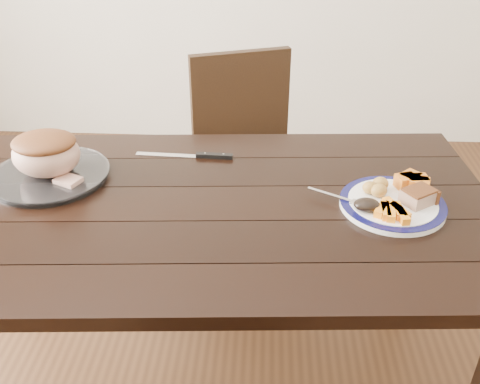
{
  "coord_description": "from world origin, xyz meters",
  "views": [
    {
      "loc": [
        0.15,
        -1.26,
        1.56
      ],
      "look_at": [
        0.08,
        -0.02,
        0.8
      ],
      "focal_mm": 40.0,
      "sensor_mm": 36.0,
      "label": 1
    }
  ],
  "objects_px": {
    "roast_joint": "(46,155)",
    "carving_knife": "(202,156)",
    "serving_platter": "(51,176)",
    "pork_slice": "(418,197)",
    "dining_table": "(213,230)",
    "dinner_plate": "(392,205)",
    "fork": "(341,199)",
    "chair_far": "(248,155)"
  },
  "relations": [
    {
      "from": "dinner_plate",
      "to": "serving_platter",
      "type": "distance_m",
      "value": 1.01
    },
    {
      "from": "carving_knife",
      "to": "chair_far",
      "type": "bearing_deg",
      "value": 77.0
    },
    {
      "from": "chair_far",
      "to": "roast_joint",
      "type": "bearing_deg",
      "value": 27.8
    },
    {
      "from": "dinner_plate",
      "to": "fork",
      "type": "distance_m",
      "value": 0.14
    },
    {
      "from": "dining_table",
      "to": "chair_far",
      "type": "relative_size",
      "value": 1.78
    },
    {
      "from": "dining_table",
      "to": "serving_platter",
      "type": "bearing_deg",
      "value": 167.54
    },
    {
      "from": "pork_slice",
      "to": "fork",
      "type": "height_order",
      "value": "pork_slice"
    },
    {
      "from": "dinner_plate",
      "to": "fork",
      "type": "relative_size",
      "value": 1.77
    },
    {
      "from": "dining_table",
      "to": "pork_slice",
      "type": "xyz_separation_m",
      "value": [
        0.57,
        -0.0,
        0.13
      ]
    },
    {
      "from": "chair_far",
      "to": "pork_slice",
      "type": "distance_m",
      "value": 0.92
    },
    {
      "from": "serving_platter",
      "to": "pork_slice",
      "type": "relative_size",
      "value": 4.14
    },
    {
      "from": "pork_slice",
      "to": "carving_knife",
      "type": "distance_m",
      "value": 0.68
    },
    {
      "from": "serving_platter",
      "to": "fork",
      "type": "relative_size",
      "value": 2.09
    },
    {
      "from": "serving_platter",
      "to": "carving_knife",
      "type": "distance_m",
      "value": 0.47
    },
    {
      "from": "serving_platter",
      "to": "pork_slice",
      "type": "distance_m",
      "value": 1.07
    },
    {
      "from": "serving_platter",
      "to": "dinner_plate",
      "type": "bearing_deg",
      "value": -6.06
    },
    {
      "from": "dinner_plate",
      "to": "carving_knife",
      "type": "distance_m",
      "value": 0.62
    },
    {
      "from": "chair_far",
      "to": "roast_joint",
      "type": "distance_m",
      "value": 0.9
    },
    {
      "from": "dinner_plate",
      "to": "dining_table",
      "type": "bearing_deg",
      "value": -179.51
    },
    {
      "from": "dining_table",
      "to": "dinner_plate",
      "type": "distance_m",
      "value": 0.51
    },
    {
      "from": "pork_slice",
      "to": "dining_table",
      "type": "bearing_deg",
      "value": 179.89
    },
    {
      "from": "dining_table",
      "to": "dinner_plate",
      "type": "xyz_separation_m",
      "value": [
        0.5,
        0.0,
        0.1
      ]
    },
    {
      "from": "dining_table",
      "to": "roast_joint",
      "type": "relative_size",
      "value": 8.31
    },
    {
      "from": "serving_platter",
      "to": "roast_joint",
      "type": "bearing_deg",
      "value": 90.0
    },
    {
      "from": "serving_platter",
      "to": "dining_table",
      "type": "bearing_deg",
      "value": -12.46
    },
    {
      "from": "serving_platter",
      "to": "carving_knife",
      "type": "height_order",
      "value": "serving_platter"
    },
    {
      "from": "dining_table",
      "to": "serving_platter",
      "type": "height_order",
      "value": "serving_platter"
    },
    {
      "from": "dining_table",
      "to": "chair_far",
      "type": "height_order",
      "value": "chair_far"
    },
    {
      "from": "pork_slice",
      "to": "fork",
      "type": "bearing_deg",
      "value": 176.85
    },
    {
      "from": "dining_table",
      "to": "dinner_plate",
      "type": "bearing_deg",
      "value": 0.49
    },
    {
      "from": "dinner_plate",
      "to": "carving_knife",
      "type": "height_order",
      "value": "dinner_plate"
    },
    {
      "from": "dining_table",
      "to": "chair_far",
      "type": "xyz_separation_m",
      "value": [
        0.07,
        0.73,
        -0.13
      ]
    },
    {
      "from": "pork_slice",
      "to": "roast_joint",
      "type": "relative_size",
      "value": 0.41
    },
    {
      "from": "fork",
      "to": "serving_platter",
      "type": "bearing_deg",
      "value": -157.32
    },
    {
      "from": "fork",
      "to": "carving_knife",
      "type": "height_order",
      "value": "fork"
    },
    {
      "from": "pork_slice",
      "to": "chair_far",
      "type": "bearing_deg",
      "value": 123.89
    },
    {
      "from": "roast_joint",
      "to": "carving_knife",
      "type": "xyz_separation_m",
      "value": [
        0.44,
        0.16,
        -0.08
      ]
    },
    {
      "from": "chair_far",
      "to": "carving_knife",
      "type": "xyz_separation_m",
      "value": [
        -0.13,
        -0.46,
        0.23
      ]
    },
    {
      "from": "dinner_plate",
      "to": "serving_platter",
      "type": "xyz_separation_m",
      "value": [
        -1.0,
        0.11,
        0.0
      ]
    },
    {
      "from": "serving_platter",
      "to": "fork",
      "type": "distance_m",
      "value": 0.87
    },
    {
      "from": "serving_platter",
      "to": "roast_joint",
      "type": "relative_size",
      "value": 1.72
    },
    {
      "from": "roast_joint",
      "to": "carving_knife",
      "type": "height_order",
      "value": "roast_joint"
    }
  ]
}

